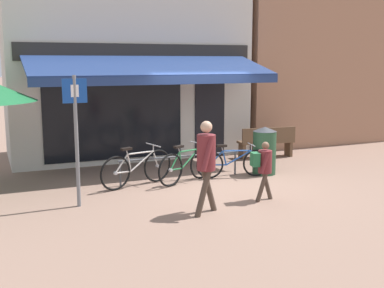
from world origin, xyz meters
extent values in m
plane|color=#846656|center=(0.00, 0.00, 0.00)|extent=(160.00, 160.00, 0.00)
cube|color=beige|center=(-0.94, 4.44, 2.53)|extent=(6.63, 3.00, 5.05)
cube|color=black|center=(-1.66, 2.93, 1.25)|extent=(3.64, 0.04, 2.20)
cube|color=black|center=(1.05, 2.93, 1.05)|extent=(0.90, 0.04, 2.10)
cube|color=#282623|center=(-0.94, 2.92, 2.91)|extent=(6.29, 0.06, 0.44)
cube|color=navy|center=(-0.94, 2.01, 2.58)|extent=(5.96, 1.89, 0.50)
cube|color=navy|center=(-0.94, 1.07, 2.26)|extent=(5.96, 0.03, 0.20)
cube|color=#9E7056|center=(5.86, 4.94, 2.65)|extent=(6.57, 4.00, 5.29)
cylinder|color=#47494F|center=(-0.73, 0.70, 0.55)|extent=(2.92, 0.04, 0.04)
cylinder|color=#47494F|center=(-2.14, 0.70, 0.28)|extent=(0.04, 0.04, 0.55)
cylinder|color=#47494F|center=(0.68, 0.70, 0.28)|extent=(0.04, 0.04, 0.55)
torus|color=black|center=(-1.27, 0.73, 0.37)|extent=(0.73, 0.31, 0.75)
cylinder|color=#9E9EA3|center=(-1.27, 0.73, 0.37)|extent=(0.09, 0.08, 0.07)
torus|color=black|center=(-2.32, 0.38, 0.37)|extent=(0.73, 0.31, 0.75)
cylinder|color=#9E9EA3|center=(-2.32, 0.38, 0.37)|extent=(0.09, 0.08, 0.07)
cylinder|color=#BCB7B2|center=(-1.67, 0.59, 0.54)|extent=(0.60, 0.21, 0.40)
cylinder|color=#BCB7B2|center=(-1.71, 0.57, 0.73)|extent=(0.66, 0.25, 0.05)
cylinder|color=#BCB7B2|center=(-1.99, 0.48, 0.55)|extent=(0.12, 0.09, 0.39)
cylinder|color=#BCB7B2|center=(-2.14, 0.44, 0.36)|extent=(0.38, 0.16, 0.05)
cylinder|color=#BCB7B2|center=(-2.18, 0.42, 0.56)|extent=(0.33, 0.12, 0.39)
cylinder|color=#BCB7B2|center=(-1.33, 0.71, 0.55)|extent=(0.15, 0.10, 0.36)
cylinder|color=#9E9EA3|center=(-2.04, 0.46, 0.79)|extent=(0.06, 0.05, 0.11)
cube|color=black|center=(-2.06, 0.45, 0.86)|extent=(0.26, 0.17, 0.05)
cylinder|color=#9E9EA3|center=(-1.38, 0.68, 0.79)|extent=(0.03, 0.04, 0.14)
cylinder|color=#9E9EA3|center=(-1.38, 0.67, 0.86)|extent=(0.19, 0.50, 0.05)
torus|color=black|center=(-0.24, 0.63, 0.37)|extent=(0.69, 0.35, 0.73)
cylinder|color=#9E9EA3|center=(-0.24, 0.63, 0.37)|extent=(0.09, 0.08, 0.07)
torus|color=black|center=(-1.15, 0.22, 0.37)|extent=(0.69, 0.35, 0.73)
cylinder|color=#9E9EA3|center=(-1.15, 0.22, 0.37)|extent=(0.09, 0.08, 0.07)
cylinder|color=#23703D|center=(-0.59, 0.47, 0.53)|extent=(0.52, 0.25, 0.39)
cylinder|color=#23703D|center=(-0.62, 0.45, 0.72)|extent=(0.57, 0.28, 0.05)
cylinder|color=#23703D|center=(-0.86, 0.35, 0.54)|extent=(0.11, 0.08, 0.39)
cylinder|color=#23703D|center=(-0.99, 0.29, 0.36)|extent=(0.33, 0.17, 0.05)
cylinder|color=#23703D|center=(-1.02, 0.28, 0.55)|extent=(0.29, 0.15, 0.38)
cylinder|color=#23703D|center=(-0.29, 0.60, 0.54)|extent=(0.14, 0.09, 0.35)
cylinder|color=#9E9EA3|center=(-0.91, 0.32, 0.78)|extent=(0.06, 0.05, 0.11)
cube|color=black|center=(-0.92, 0.32, 0.85)|extent=(0.26, 0.19, 0.05)
cylinder|color=#9E9EA3|center=(-0.34, 0.58, 0.78)|extent=(0.04, 0.04, 0.14)
cylinder|color=#9E9EA3|center=(-0.34, 0.58, 0.85)|extent=(0.23, 0.48, 0.03)
torus|color=black|center=(1.04, 0.32, 0.32)|extent=(0.64, 0.18, 0.65)
cylinder|color=#9E9EA3|center=(1.04, 0.32, 0.32)|extent=(0.08, 0.07, 0.07)
torus|color=black|center=(-0.06, 0.55, 0.32)|extent=(0.64, 0.18, 0.65)
cylinder|color=#9E9EA3|center=(-0.06, 0.55, 0.32)|extent=(0.08, 0.07, 0.07)
cylinder|color=#1E4793|center=(0.62, 0.41, 0.47)|extent=(0.61, 0.16, 0.35)
cylinder|color=#1E4793|center=(0.58, 0.42, 0.63)|extent=(0.68, 0.18, 0.05)
cylinder|color=#1E4793|center=(0.28, 0.48, 0.47)|extent=(0.12, 0.06, 0.34)
cylinder|color=#1E4793|center=(0.13, 0.51, 0.32)|extent=(0.39, 0.12, 0.05)
cylinder|color=#1E4793|center=(0.09, 0.52, 0.48)|extent=(0.33, 0.10, 0.34)
cylinder|color=#1E4793|center=(0.98, 0.33, 0.47)|extent=(0.16, 0.07, 0.31)
cylinder|color=#9E9EA3|center=(0.23, 0.50, 0.69)|extent=(0.06, 0.04, 0.11)
cube|color=black|center=(0.22, 0.50, 0.76)|extent=(0.26, 0.15, 0.05)
cylinder|color=#9E9EA3|center=(0.92, 0.35, 0.69)|extent=(0.03, 0.03, 0.14)
cylinder|color=#9E9EA3|center=(0.92, 0.35, 0.76)|extent=(0.13, 0.51, 0.03)
cylinder|color=#47382D|center=(-1.12, -1.66, 0.40)|extent=(0.34, 0.14, 0.82)
cylinder|color=#47382D|center=(-1.33, -1.87, 0.40)|extent=(0.34, 0.14, 0.82)
cylinder|color=maroon|center=(-1.23, -1.77, 1.11)|extent=(0.37, 0.37, 0.63)
sphere|color=tan|center=(-1.23, -1.77, 1.56)|extent=(0.21, 0.21, 0.21)
cylinder|color=maroon|center=(-1.30, -1.97, 1.11)|extent=(0.29, 0.18, 0.56)
cylinder|color=maroon|center=(-1.16, -1.57, 1.11)|extent=(0.29, 0.18, 0.56)
cylinder|color=#47382D|center=(0.26, -1.42, 0.28)|extent=(0.25, 0.13, 0.58)
cylinder|color=#47382D|center=(0.07, -1.53, 0.28)|extent=(0.25, 0.13, 0.58)
cylinder|color=maroon|center=(0.16, -1.47, 0.77)|extent=(0.31, 0.31, 0.44)
sphere|color=brown|center=(0.16, -1.47, 1.09)|extent=(0.15, 0.15, 0.15)
cylinder|color=maroon|center=(0.07, -1.61, 0.77)|extent=(0.21, 0.09, 0.39)
cylinder|color=maroon|center=(0.26, -1.34, 0.77)|extent=(0.21, 0.09, 0.39)
cube|color=#23663D|center=(-0.03, -1.43, 0.83)|extent=(0.18, 0.25, 0.26)
cylinder|color=#23472D|center=(1.35, 0.47, 0.52)|extent=(0.55, 0.55, 1.04)
cone|color=#33353A|center=(1.35, 0.47, 1.09)|extent=(0.56, 0.56, 0.11)
cylinder|color=slate|center=(-3.23, -0.44, 1.22)|extent=(0.07, 0.07, 2.44)
cube|color=#14429E|center=(-3.23, -0.45, 2.16)|extent=(0.44, 0.02, 0.44)
cube|color=white|center=(-3.23, -0.46, 2.16)|extent=(0.14, 0.01, 0.22)
cube|color=brown|center=(2.46, 2.20, 0.45)|extent=(1.64, 0.61, 0.06)
cube|color=brown|center=(2.44, 2.02, 0.67)|extent=(1.60, 0.22, 0.40)
cube|color=brown|center=(1.75, 2.28, 0.23)|extent=(0.12, 0.36, 0.45)
cube|color=brown|center=(3.18, 2.13, 0.23)|extent=(0.12, 0.36, 0.45)
camera|label=1|loc=(-4.70, -9.26, 2.68)|focal=45.00mm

